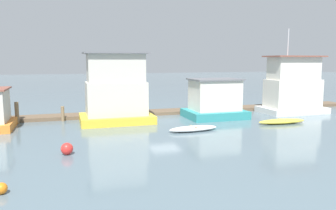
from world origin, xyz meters
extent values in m
plane|color=slate|center=(0.00, 0.00, 0.00)|extent=(200.00, 200.00, 0.00)
cube|color=brown|center=(0.00, 3.22, 0.15)|extent=(42.40, 2.12, 0.30)
cube|color=gold|center=(-4.04, 0.17, 0.31)|extent=(5.77, 4.06, 0.62)
cube|color=beige|center=(-4.04, 0.17, 1.95)|extent=(4.70, 2.98, 2.66)
cube|color=beige|center=(-4.04, 0.17, 4.41)|extent=(4.39, 2.68, 2.25)
cube|color=slate|center=(-4.04, 0.17, 5.59)|extent=(5.00, 3.28, 0.12)
cube|color=teal|center=(4.52, -0.26, 0.34)|extent=(5.03, 3.92, 0.69)
cube|color=silver|center=(4.52, -0.26, 2.00)|extent=(3.93, 2.82, 2.62)
cube|color=slate|center=(4.52, -0.26, 3.37)|extent=(4.23, 3.12, 0.12)
cube|color=white|center=(12.89, 0.08, 0.27)|extent=(6.00, 3.61, 0.55)
cube|color=silver|center=(12.89, 0.08, 1.87)|extent=(4.96, 2.56, 2.65)
cube|color=silver|center=(12.89, 0.08, 4.26)|extent=(4.56, 2.17, 2.13)
cube|color=brown|center=(12.89, 0.08, 5.38)|extent=(5.26, 2.86, 0.12)
cylinder|color=#B2B2B7|center=(12.10, 0.08, 6.69)|extent=(0.12, 0.12, 2.50)
ellipsoid|color=white|center=(0.70, -4.86, 0.18)|extent=(3.76, 1.44, 0.36)
cube|color=#997F60|center=(0.70, -4.86, 0.30)|extent=(0.23, 1.00, 0.08)
ellipsoid|color=yellow|center=(8.46, -4.42, 0.19)|extent=(4.11, 1.19, 0.38)
cube|color=#997F60|center=(8.46, -4.42, 0.32)|extent=(0.18, 0.93, 0.08)
cylinder|color=#846B4C|center=(-8.23, 1.91, 0.62)|extent=(0.27, 0.27, 1.24)
cylinder|color=#846B4C|center=(-11.70, 1.91, 0.87)|extent=(0.31, 0.31, 1.74)
sphere|color=orange|center=(-10.37, -13.07, 0.22)|extent=(0.45, 0.45, 0.45)
sphere|color=red|center=(-7.97, -8.35, 0.32)|extent=(0.65, 0.65, 0.65)
camera|label=1|loc=(-7.88, -26.20, 5.01)|focal=35.00mm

